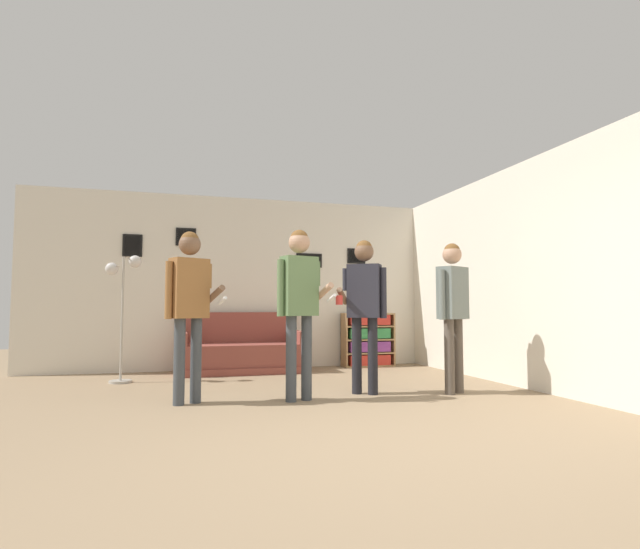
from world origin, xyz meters
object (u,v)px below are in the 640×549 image
object	(u,v)px
person_watcher_holding_cup	(364,298)
person_spectator_near_bookshelf	(453,301)
person_player_foreground_center	(299,294)
bottle_on_floor	(197,373)
couch	(242,352)
person_player_foreground_left	(189,297)
bookshelf	(368,340)
drinking_cup	(374,310)
floor_lamp	(123,294)

from	to	relation	value
person_watcher_holding_cup	person_spectator_near_bookshelf	bearing A→B (deg)	-13.49
person_player_foreground_center	bottle_on_floor	xyz separation A→B (m)	(-0.95, 1.74, -0.99)
bottle_on_floor	person_watcher_holding_cup	bearing A→B (deg)	-41.58
couch	person_watcher_holding_cup	size ratio (longest dim) A/B	1.07
couch	person_player_foreground_center	distance (m)	2.63
person_player_foreground_left	person_spectator_near_bookshelf	xyz separation A→B (m)	(2.86, -0.18, -0.03)
person_player_foreground_center	person_watcher_holding_cup	xyz separation A→B (m)	(0.79, 0.19, -0.04)
bookshelf	person_watcher_holding_cup	distance (m)	2.76
person_player_foreground_center	drinking_cup	bearing A→B (deg)	54.48
floor_lamp	person_player_foreground_center	size ratio (longest dim) A/B	0.93
person_watcher_holding_cup	couch	bearing A→B (deg)	115.13
person_player_foreground_left	person_watcher_holding_cup	world-z (taller)	person_player_foreground_left
person_watcher_holding_cup	bottle_on_floor	size ratio (longest dim) A/B	6.47
couch	bottle_on_floor	distance (m)	1.02
person_player_foreground_left	bottle_on_floor	size ratio (longest dim) A/B	6.50
bookshelf	floor_lamp	world-z (taller)	floor_lamp
couch	drinking_cup	xyz separation A→B (m)	(2.20, 0.20, 0.62)
person_player_foreground_left	drinking_cup	distance (m)	3.95
couch	bottle_on_floor	bearing A→B (deg)	-131.46
bookshelf	person_watcher_holding_cup	bearing A→B (deg)	-112.13
floor_lamp	person_spectator_near_bookshelf	distance (m)	4.11
bottle_on_floor	drinking_cup	distance (m)	3.12
person_player_foreground_center	person_spectator_near_bookshelf	bearing A→B (deg)	-1.24
bottle_on_floor	drinking_cup	xyz separation A→B (m)	(2.86, 0.95, 0.81)
person_watcher_holding_cup	drinking_cup	size ratio (longest dim) A/B	17.38
person_player_foreground_left	bottle_on_floor	xyz separation A→B (m)	(0.15, 1.60, -0.96)
floor_lamp	person_player_foreground_left	world-z (taller)	person_player_foreground_left
person_player_foreground_center	drinking_cup	size ratio (longest dim) A/B	17.93
drinking_cup	person_spectator_near_bookshelf	bearing A→B (deg)	-93.18
floor_lamp	person_watcher_holding_cup	bearing A→B (deg)	-31.48
floor_lamp	drinking_cup	distance (m)	3.90
person_player_foreground_center	person_spectator_near_bookshelf	world-z (taller)	person_player_foreground_center
person_spectator_near_bookshelf	drinking_cup	bearing A→B (deg)	86.82
person_player_foreground_left	person_watcher_holding_cup	xyz separation A→B (m)	(1.89, 0.05, -0.01)
person_watcher_holding_cup	bottle_on_floor	xyz separation A→B (m)	(-1.74, 1.54, -0.95)
floor_lamp	person_watcher_holding_cup	world-z (taller)	person_watcher_holding_cup
bookshelf	person_player_foreground_center	distance (m)	3.30
bookshelf	person_spectator_near_bookshelf	distance (m)	2.79
floor_lamp	bottle_on_floor	world-z (taller)	floor_lamp
couch	floor_lamp	size ratio (longest dim) A/B	1.12
person_player_foreground_center	couch	bearing A→B (deg)	96.49
person_watcher_holding_cup	person_spectator_near_bookshelf	distance (m)	1.00
bookshelf	drinking_cup	distance (m)	0.50
floor_lamp	bottle_on_floor	distance (m)	1.40
floor_lamp	person_player_foreground_center	world-z (taller)	person_player_foreground_center
floor_lamp	person_spectator_near_bookshelf	size ratio (longest dim) A/B	0.97
bookshelf	person_player_foreground_center	size ratio (longest dim) A/B	0.49
bookshelf	bottle_on_floor	bearing A→B (deg)	-160.98
bottle_on_floor	person_spectator_near_bookshelf	bearing A→B (deg)	-33.22
person_player_foreground_center	bookshelf	bearing A→B (deg)	56.10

